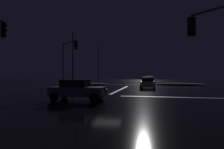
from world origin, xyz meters
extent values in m
cube|color=black|center=(0.00, 0.00, -0.05)|extent=(120.00, 120.00, 0.10)
cube|color=white|center=(0.00, 8.02, 0.00)|extent=(0.35, 13.72, 0.01)
cube|color=yellow|center=(0.00, 19.62, 0.00)|extent=(22.00, 0.15, 0.01)
cube|color=white|center=(8.12, 0.00, 0.00)|extent=(13.72, 0.40, 0.01)
ellipsoid|color=white|center=(-8.82, 17.34, 0.20)|extent=(10.55, 1.50, 0.40)
ellipsoid|color=white|center=(8.82, 20.07, 0.20)|extent=(9.83, 1.50, 0.40)
cube|color=#B7B7BC|center=(3.46, 10.03, 0.67)|extent=(1.80, 4.20, 0.70)
cube|color=black|center=(3.46, 10.23, 1.29)|extent=(1.60, 2.00, 0.55)
cylinder|color=black|center=(4.36, 8.48, 0.32)|extent=(0.22, 0.64, 0.64)
cylinder|color=black|center=(2.56, 8.48, 0.32)|extent=(0.22, 0.64, 0.64)
cylinder|color=black|center=(4.36, 11.58, 0.32)|extent=(0.22, 0.64, 0.64)
cylinder|color=black|center=(2.56, 11.58, 0.32)|extent=(0.22, 0.64, 0.64)
sphere|color=#F9EFC6|center=(4.11, 7.91, 0.72)|extent=(0.22, 0.22, 0.22)
sphere|color=#F9EFC6|center=(2.81, 7.91, 0.72)|extent=(0.22, 0.22, 0.22)
cube|color=#14512D|center=(3.34, 16.76, 0.67)|extent=(1.80, 4.20, 0.70)
cube|color=black|center=(3.34, 16.96, 1.29)|extent=(1.60, 2.00, 0.55)
cylinder|color=black|center=(4.24, 15.21, 0.32)|extent=(0.22, 0.64, 0.64)
cylinder|color=black|center=(2.44, 15.21, 0.32)|extent=(0.22, 0.64, 0.64)
cylinder|color=black|center=(4.24, 18.31, 0.32)|extent=(0.22, 0.64, 0.64)
cylinder|color=black|center=(2.44, 18.31, 0.32)|extent=(0.22, 0.64, 0.64)
sphere|color=#F9EFC6|center=(3.99, 14.64, 0.72)|extent=(0.22, 0.22, 0.22)
sphere|color=#F9EFC6|center=(2.69, 14.64, 0.72)|extent=(0.22, 0.22, 0.22)
cube|color=black|center=(3.37, 23.49, 0.67)|extent=(1.80, 4.20, 0.70)
cube|color=black|center=(3.37, 23.69, 1.29)|extent=(1.60, 2.00, 0.55)
cylinder|color=black|center=(4.27, 21.94, 0.32)|extent=(0.22, 0.64, 0.64)
cylinder|color=black|center=(2.47, 21.94, 0.32)|extent=(0.22, 0.64, 0.64)
cylinder|color=black|center=(4.27, 25.04, 0.32)|extent=(0.22, 0.64, 0.64)
cylinder|color=black|center=(2.47, 25.04, 0.32)|extent=(0.22, 0.64, 0.64)
sphere|color=#F9EFC6|center=(4.02, 21.37, 0.72)|extent=(0.22, 0.22, 0.22)
sphere|color=#F9EFC6|center=(2.72, 21.37, 0.72)|extent=(0.22, 0.22, 0.22)
cube|color=navy|center=(3.75, 28.80, 0.67)|extent=(1.80, 4.20, 0.70)
cube|color=black|center=(3.75, 29.00, 1.29)|extent=(1.60, 2.00, 0.55)
cylinder|color=black|center=(4.65, 27.25, 0.32)|extent=(0.22, 0.64, 0.64)
cylinder|color=black|center=(2.85, 27.25, 0.32)|extent=(0.22, 0.64, 0.64)
cylinder|color=black|center=(4.65, 30.35, 0.32)|extent=(0.22, 0.64, 0.64)
cylinder|color=black|center=(2.85, 30.35, 0.32)|extent=(0.22, 0.64, 0.64)
sphere|color=#F9EFC6|center=(4.40, 26.68, 0.72)|extent=(0.22, 0.22, 0.22)
sphere|color=#F9EFC6|center=(3.10, 26.68, 0.72)|extent=(0.22, 0.22, 0.22)
cube|color=silver|center=(3.47, 34.33, 0.67)|extent=(1.80, 4.20, 0.70)
cube|color=black|center=(3.47, 34.53, 1.29)|extent=(1.60, 2.00, 0.55)
cylinder|color=black|center=(4.37, 32.78, 0.32)|extent=(0.22, 0.64, 0.64)
cylinder|color=black|center=(2.57, 32.78, 0.32)|extent=(0.22, 0.64, 0.64)
cylinder|color=black|center=(4.37, 35.88, 0.32)|extent=(0.22, 0.64, 0.64)
cylinder|color=black|center=(2.57, 35.88, 0.32)|extent=(0.22, 0.64, 0.64)
sphere|color=#F9EFC6|center=(4.12, 32.21, 0.72)|extent=(0.22, 0.22, 0.22)
sphere|color=#F9EFC6|center=(2.82, 32.21, 0.72)|extent=(0.22, 0.22, 0.22)
cube|color=maroon|center=(3.15, 39.95, 0.67)|extent=(1.80, 4.20, 0.70)
cube|color=black|center=(3.15, 40.15, 1.29)|extent=(1.60, 2.00, 0.55)
cylinder|color=black|center=(4.05, 38.40, 0.32)|extent=(0.22, 0.64, 0.64)
cylinder|color=black|center=(2.25, 38.40, 0.32)|extent=(0.22, 0.64, 0.64)
cylinder|color=black|center=(4.05, 41.50, 0.32)|extent=(0.22, 0.64, 0.64)
cylinder|color=black|center=(2.25, 41.50, 0.32)|extent=(0.22, 0.64, 0.64)
sphere|color=#F9EFC6|center=(3.80, 37.83, 0.72)|extent=(0.22, 0.22, 0.22)
sphere|color=#F9EFC6|center=(2.50, 37.83, 0.72)|extent=(0.22, 0.22, 0.22)
cube|color=slate|center=(-1.55, -3.43, 0.67)|extent=(4.20, 1.80, 0.70)
cube|color=black|center=(-1.75, -3.43, 1.29)|extent=(2.00, 1.60, 0.55)
cylinder|color=black|center=(0.00, -2.53, 0.32)|extent=(0.64, 0.22, 0.64)
cylinder|color=black|center=(0.00, -4.33, 0.32)|extent=(0.64, 0.22, 0.64)
cylinder|color=black|center=(-3.10, -2.53, 0.32)|extent=(0.64, 0.22, 0.64)
cylinder|color=black|center=(-3.10, -4.33, 0.32)|extent=(0.64, 0.22, 0.64)
sphere|color=#F9EFC6|center=(0.57, -2.78, 0.72)|extent=(0.22, 0.22, 0.22)
sphere|color=#F9EFC6|center=(0.57, -4.08, 0.72)|extent=(0.22, 0.22, 0.22)
cube|color=black|center=(-6.04, -6.04, 5.09)|extent=(0.46, 0.46, 1.05)
sphere|color=black|center=(-5.92, -5.92, 5.43)|extent=(0.22, 0.22, 0.22)
sphere|color=black|center=(-5.92, -5.92, 5.09)|extent=(0.22, 0.22, 0.22)
sphere|color=green|center=(-5.92, -5.92, 4.74)|extent=(0.22, 0.22, 0.22)
cylinder|color=#4C4C51|center=(7.36, -7.36, 5.28)|extent=(2.22, 2.22, 0.12)
cube|color=black|center=(6.29, -6.29, 4.66)|extent=(0.46, 0.46, 1.05)
sphere|color=black|center=(6.18, -6.18, 5.00)|extent=(0.22, 0.22, 0.22)
sphere|color=black|center=(6.18, -6.18, 4.66)|extent=(0.22, 0.22, 0.22)
sphere|color=green|center=(6.18, -6.18, 4.31)|extent=(0.22, 0.22, 0.22)
cylinder|color=#4C4C51|center=(-8.42, 8.42, 3.26)|extent=(0.18, 0.18, 6.53)
cylinder|color=#4C4C51|center=(-6.80, 6.80, 6.23)|extent=(3.34, 3.34, 0.12)
cube|color=black|center=(-5.17, 5.17, 5.60)|extent=(0.46, 0.46, 1.05)
sphere|color=black|center=(-5.06, 5.06, 5.95)|extent=(0.22, 0.22, 0.22)
sphere|color=black|center=(-5.06, 5.06, 5.60)|extent=(0.22, 0.22, 0.22)
sphere|color=green|center=(-5.06, 5.06, 5.26)|extent=(0.22, 0.22, 0.22)
cylinder|color=#424247|center=(-9.12, 13.62, 4.43)|extent=(0.20, 0.20, 8.85)
sphere|color=#F9AD47|center=(-9.12, 13.62, 9.03)|extent=(0.44, 0.44, 0.44)
cylinder|color=#424247|center=(-9.12, 29.62, 4.34)|extent=(0.20, 0.20, 8.67)
sphere|color=#F9AD47|center=(-9.12, 29.62, 8.85)|extent=(0.44, 0.44, 0.44)
camera|label=1|loc=(4.18, -18.12, 1.99)|focal=32.08mm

